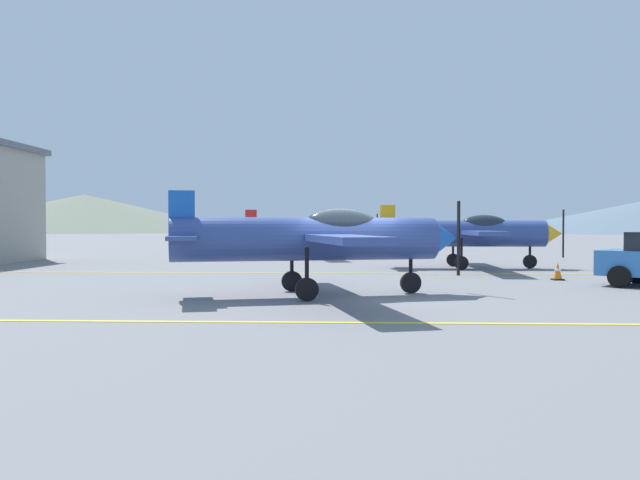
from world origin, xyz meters
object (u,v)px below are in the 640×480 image
(airplane_mid, at_px, (469,232))
(airplane_far, at_px, (311,230))
(airplane_near, at_px, (318,237))
(traffic_cone_front, at_px, (558,271))

(airplane_mid, height_order, airplane_far, same)
(airplane_mid, bearing_deg, airplane_near, -119.65)
(airplane_near, xyz_separation_m, airplane_far, (-1.21, 19.36, 0.00))
(airplane_near, height_order, airplane_far, same)
(airplane_near, xyz_separation_m, airplane_mid, (5.95, 10.45, 0.00))
(airplane_near, distance_m, airplane_far, 19.40)
(airplane_near, distance_m, traffic_cone_front, 9.21)
(airplane_far, bearing_deg, airplane_mid, -51.19)
(airplane_mid, relative_size, traffic_cone_front, 15.11)
(airplane_far, xyz_separation_m, traffic_cone_front, (8.96, -14.53, -1.22))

